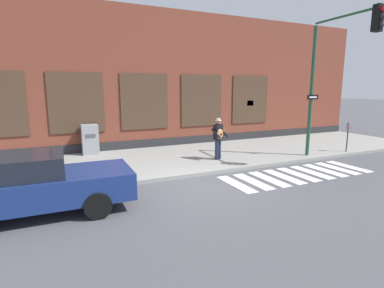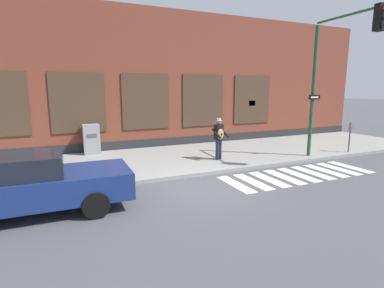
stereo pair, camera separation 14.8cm
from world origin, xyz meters
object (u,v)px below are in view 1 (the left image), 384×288
object	(u,v)px
busker	(218,136)
traffic_light	(334,64)
utility_box	(90,139)
parking_meter	(348,132)
red_car	(34,185)

from	to	relation	value
busker	traffic_light	xyz separation A→B (m)	(4.02, -2.08, 2.94)
busker	utility_box	bearing A→B (deg)	144.55
utility_box	traffic_light	bearing A→B (deg)	-31.93
parking_meter	utility_box	distance (m)	12.06
traffic_light	parking_meter	size ratio (longest dim) A/B	4.00
busker	utility_box	xyz separation A→B (m)	(-4.79, 3.41, -0.32)
busker	parking_meter	size ratio (longest dim) A/B	1.22
red_car	busker	size ratio (longest dim) A/B	2.65
red_car	traffic_light	distance (m)	11.32
busker	traffic_light	size ratio (longest dim) A/B	0.31
parking_meter	traffic_light	bearing A→B (deg)	-159.17
busker	traffic_light	world-z (taller)	traffic_light
traffic_light	utility_box	xyz separation A→B (m)	(-8.80, 5.49, -3.25)
traffic_light	utility_box	world-z (taller)	traffic_light
red_car	parking_meter	size ratio (longest dim) A/B	3.23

